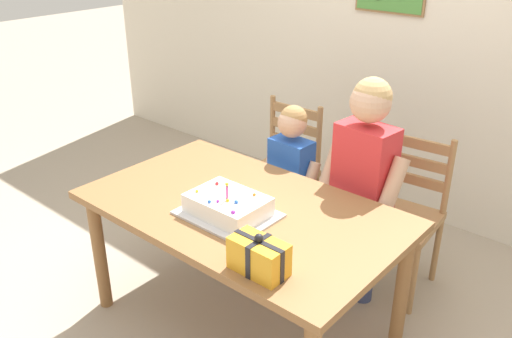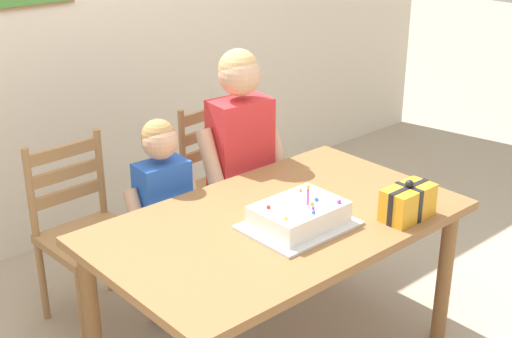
{
  "view_description": "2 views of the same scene",
  "coord_description": "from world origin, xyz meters",
  "px_view_note": "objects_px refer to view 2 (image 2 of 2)",
  "views": [
    {
      "loc": [
        1.56,
        -1.72,
        2.03
      ],
      "look_at": [
        0.01,
        0.09,
        0.91
      ],
      "focal_mm": 37.96,
      "sensor_mm": 36.0,
      "label": 1
    },
    {
      "loc": [
        -1.83,
        -1.92,
        2.07
      ],
      "look_at": [
        -0.05,
        0.09,
        0.95
      ],
      "focal_mm": 49.17,
      "sensor_mm": 36.0,
      "label": 2
    }
  ],
  "objects_px": {
    "dining_table": "(278,237)",
    "birthday_cake": "(299,216)",
    "gift_box_red_large": "(408,202)",
    "child_younger": "(163,203)",
    "chair_left": "(87,233)",
    "child_older": "(241,148)",
    "chair_right": "(227,185)"
  },
  "relations": [
    {
      "from": "birthday_cake",
      "to": "chair_left",
      "type": "height_order",
      "value": "birthday_cake"
    },
    {
      "from": "chair_right",
      "to": "gift_box_red_large",
      "type": "bearing_deg",
      "value": -91.27
    },
    {
      "from": "chair_right",
      "to": "child_older",
      "type": "xyz_separation_m",
      "value": [
        -0.12,
        -0.27,
        0.33
      ]
    },
    {
      "from": "dining_table",
      "to": "child_younger",
      "type": "bearing_deg",
      "value": 105.11
    },
    {
      "from": "gift_box_red_large",
      "to": "chair_right",
      "type": "bearing_deg",
      "value": 88.73
    },
    {
      "from": "child_younger",
      "to": "gift_box_red_large",
      "type": "bearing_deg",
      "value": -59.36
    },
    {
      "from": "birthday_cake",
      "to": "child_older",
      "type": "height_order",
      "value": "child_older"
    },
    {
      "from": "gift_box_red_large",
      "to": "chair_left",
      "type": "height_order",
      "value": "chair_left"
    },
    {
      "from": "gift_box_red_large",
      "to": "child_younger",
      "type": "height_order",
      "value": "child_younger"
    },
    {
      "from": "dining_table",
      "to": "birthday_cake",
      "type": "distance_m",
      "value": 0.18
    },
    {
      "from": "dining_table",
      "to": "child_older",
      "type": "height_order",
      "value": "child_older"
    },
    {
      "from": "dining_table",
      "to": "child_younger",
      "type": "distance_m",
      "value": 0.64
    },
    {
      "from": "chair_left",
      "to": "child_older",
      "type": "bearing_deg",
      "value": -19.48
    },
    {
      "from": "birthday_cake",
      "to": "gift_box_red_large",
      "type": "xyz_separation_m",
      "value": [
        0.4,
        -0.25,
        0.02
      ]
    },
    {
      "from": "birthday_cake",
      "to": "child_younger",
      "type": "xyz_separation_m",
      "value": [
        -0.18,
        0.73,
        -0.14
      ]
    },
    {
      "from": "gift_box_red_large",
      "to": "child_younger",
      "type": "xyz_separation_m",
      "value": [
        -0.58,
        0.97,
        -0.17
      ]
    },
    {
      "from": "birthday_cake",
      "to": "child_younger",
      "type": "height_order",
      "value": "child_younger"
    },
    {
      "from": "chair_right",
      "to": "child_older",
      "type": "bearing_deg",
      "value": -114.46
    },
    {
      "from": "dining_table",
      "to": "chair_right",
      "type": "relative_size",
      "value": 1.71
    },
    {
      "from": "gift_box_red_large",
      "to": "child_younger",
      "type": "relative_size",
      "value": 0.23
    },
    {
      "from": "chair_left",
      "to": "child_younger",
      "type": "relative_size",
      "value": 0.87
    },
    {
      "from": "dining_table",
      "to": "birthday_cake",
      "type": "xyz_separation_m",
      "value": [
        0.01,
        -0.11,
        0.14
      ]
    },
    {
      "from": "chair_left",
      "to": "child_younger",
      "type": "xyz_separation_m",
      "value": [
        0.28,
        -0.27,
        0.17
      ]
    },
    {
      "from": "birthday_cake",
      "to": "chair_right",
      "type": "relative_size",
      "value": 0.48
    },
    {
      "from": "dining_table",
      "to": "chair_left",
      "type": "bearing_deg",
      "value": 116.53
    },
    {
      "from": "chair_right",
      "to": "child_older",
      "type": "relative_size",
      "value": 0.7
    },
    {
      "from": "gift_box_red_large",
      "to": "dining_table",
      "type": "bearing_deg",
      "value": 139.1
    },
    {
      "from": "child_older",
      "to": "gift_box_red_large",
      "type": "bearing_deg",
      "value": -84.46
    },
    {
      "from": "chair_right",
      "to": "child_older",
      "type": "height_order",
      "value": "child_older"
    },
    {
      "from": "child_older",
      "to": "birthday_cake",
      "type": "bearing_deg",
      "value": -112.71
    },
    {
      "from": "child_older",
      "to": "dining_table",
      "type": "bearing_deg",
      "value": -117.03
    },
    {
      "from": "dining_table",
      "to": "chair_right",
      "type": "height_order",
      "value": "chair_right"
    }
  ]
}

